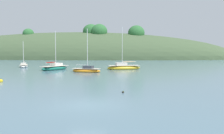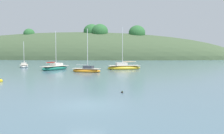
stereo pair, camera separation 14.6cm
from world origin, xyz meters
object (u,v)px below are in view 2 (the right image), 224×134
mooring_buoy_channel (1,81)px  duck_trailing (122,92)px  sailboat_red_portside (55,68)px  sailboat_teal_outer (124,67)px  sailboat_white_near (87,70)px  sailboat_blue_center (24,66)px

mooring_buoy_channel → duck_trailing: mooring_buoy_channel is taller
sailboat_red_portside → mooring_buoy_channel: bearing=-91.2°
sailboat_teal_outer → duck_trailing: size_ratio=20.11×
sailboat_white_near → mooring_buoy_channel: 15.53m
sailboat_blue_center → mooring_buoy_channel: (8.78, -24.64, -0.20)m
sailboat_white_near → mooring_buoy_channel: (-7.39, -13.66, -0.21)m
sailboat_blue_center → sailboat_red_portside: bearing=-35.0°
sailboat_white_near → sailboat_red_portside: 8.35m
sailboat_teal_outer → duck_trailing: bearing=-88.1°
sailboat_blue_center → sailboat_red_portside: (9.18, -6.44, 0.07)m
sailboat_white_near → sailboat_teal_outer: bearing=47.8°
sailboat_teal_outer → sailboat_white_near: size_ratio=1.12×
duck_trailing → mooring_buoy_channel: bearing=157.3°
mooring_buoy_channel → duck_trailing: 15.57m
mooring_buoy_channel → sailboat_white_near: bearing=61.6°
sailboat_teal_outer → duck_trailing: (0.87, -26.40, -0.35)m
sailboat_white_near → mooring_buoy_channel: size_ratio=13.95×
sailboat_white_near → duck_trailing: sailboat_white_near is taller
mooring_buoy_channel → sailboat_blue_center: bearing=109.6°
sailboat_teal_outer → sailboat_blue_center: (-22.27, 4.26, -0.09)m
sailboat_white_near → mooring_buoy_channel: sailboat_white_near is taller
sailboat_teal_outer → mooring_buoy_channel: sailboat_teal_outer is taller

